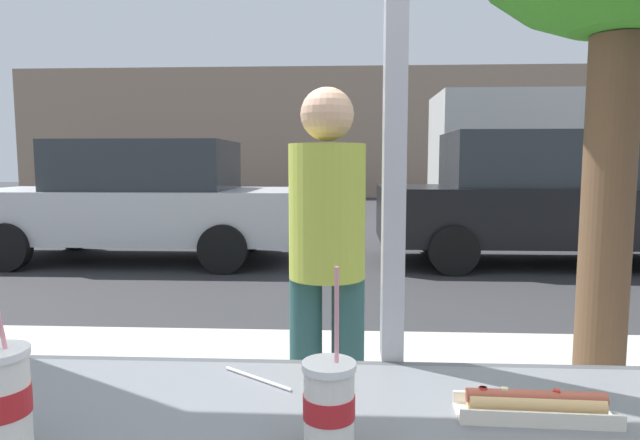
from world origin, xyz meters
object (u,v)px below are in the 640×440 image
at_px(parked_car_silver, 142,200).
at_px(pedestrian, 327,256).
at_px(hotdog_tray_near, 535,405).
at_px(box_truck, 570,155).
at_px(soda_cup_left, 329,404).
at_px(parked_car_black, 543,199).

bearing_deg(parked_car_silver, pedestrian, -62.07).
xyz_separation_m(hotdog_tray_near, box_truck, (4.58, 11.39, 0.60)).
bearing_deg(pedestrian, parked_car_silver, 117.93).
bearing_deg(hotdog_tray_near, soda_cup_left, -160.85).
bearing_deg(soda_cup_left, pedestrian, 92.29).
xyz_separation_m(soda_cup_left, pedestrian, (-0.06, 1.43, -0.01)).
xyz_separation_m(soda_cup_left, box_truck, (4.95, 11.52, 0.55)).
relative_size(soda_cup_left, hotdog_tray_near, 1.07).
distance_m(parked_car_black, pedestrian, 6.18).
distance_m(soda_cup_left, pedestrian, 1.43).
xyz_separation_m(hotdog_tray_near, parked_car_black, (2.41, 6.79, -0.07)).
relative_size(parked_car_silver, pedestrian, 2.85).
distance_m(soda_cup_left, box_truck, 12.55).
relative_size(soda_cup_left, parked_car_black, 0.06).
bearing_deg(box_truck, soda_cup_left, -113.25).
xyz_separation_m(box_truck, pedestrian, (-5.01, -10.09, -0.56)).
xyz_separation_m(hotdog_tray_near, pedestrian, (-0.42, 1.30, 0.04)).
distance_m(soda_cup_left, hotdog_tray_near, 0.39).
distance_m(parked_car_silver, pedestrian, 6.22).
bearing_deg(hotdog_tray_near, parked_car_silver, 116.16).
bearing_deg(soda_cup_left, parked_car_silver, 113.23).
xyz_separation_m(parked_car_silver, parked_car_black, (5.75, 0.00, 0.04)).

